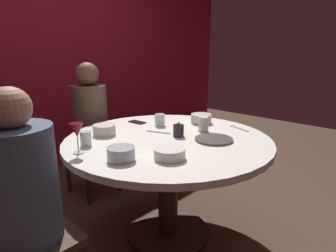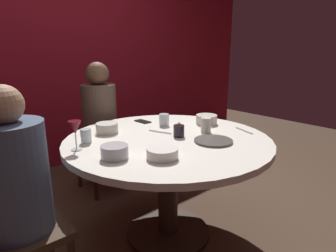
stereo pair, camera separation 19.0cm
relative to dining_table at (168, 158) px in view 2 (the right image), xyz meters
name	(u,v)px [view 2 (the right image)]	position (x,y,z in m)	size (l,w,h in m)	color
ground_plane	(168,233)	(0.00, 0.00, -0.60)	(8.00, 8.00, 0.00)	#4C3828
back_wall	(57,51)	(0.00, 1.85, 0.70)	(6.00, 0.10, 2.60)	maroon
dining_table	(168,158)	(0.00, 0.00, 0.00)	(1.38, 1.38, 0.74)	silver
seated_diner_left	(14,181)	(-0.95, 0.00, 0.13)	(0.40, 0.40, 1.17)	#3F2D1E
seated_diner_back	(100,114)	(0.00, 0.96, 0.15)	(0.40, 0.40, 1.21)	#3F2D1E
candle_holder	(179,131)	(0.07, -0.03, 0.19)	(0.07, 0.07, 0.10)	black
wine_glass	(75,129)	(-0.57, 0.17, 0.28)	(0.08, 0.08, 0.18)	silver
dinner_plate	(213,141)	(0.16, -0.26, 0.15)	(0.25, 0.25, 0.01)	#4C4742
cell_phone	(143,121)	(0.12, 0.46, 0.15)	(0.07, 0.14, 0.01)	black
bowl_serving_large	(115,152)	(-0.46, -0.09, 0.18)	(0.15, 0.15, 0.07)	#B7B7BC
bowl_salad_center	(207,119)	(0.47, 0.08, 0.18)	(0.17, 0.17, 0.07)	beige
bowl_small_white	(162,153)	(-0.27, -0.26, 0.18)	(0.17, 0.17, 0.06)	silver
bowl_sauce_side	(107,128)	(-0.25, 0.37, 0.18)	(0.15, 0.15, 0.07)	beige
cup_near_candle	(86,136)	(-0.46, 0.26, 0.19)	(0.07, 0.07, 0.09)	silver
cup_by_left_diner	(206,125)	(0.28, -0.08, 0.20)	(0.07, 0.07, 0.11)	silver
cup_by_right_diner	(164,120)	(0.18, 0.26, 0.19)	(0.08, 0.08, 0.09)	silver
fork_near_plate	(160,132)	(0.04, 0.13, 0.15)	(0.02, 0.18, 0.01)	#B7B7BC
knife_near_plate	(244,131)	(0.52, -0.24, 0.15)	(0.02, 0.18, 0.01)	#B7B7BC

